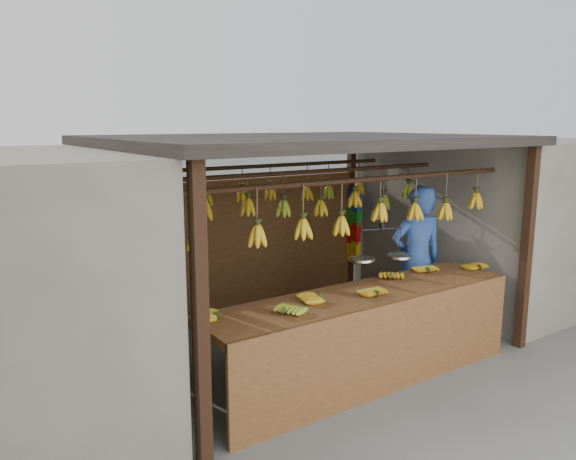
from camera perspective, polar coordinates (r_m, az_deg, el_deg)
ground at (r=6.72m, az=1.48°, el=-11.37°), size 80.00×80.00×0.00m
stall at (r=6.51m, az=-0.14°, el=5.85°), size 4.30×3.30×2.40m
neighbor_right at (r=8.94m, az=20.57°, el=1.22°), size 3.00×3.00×2.30m
counter at (r=5.54m, az=8.48°, el=-8.60°), size 3.49×0.78×0.96m
hanging_bananas at (r=6.29m, az=1.54°, el=2.46°), size 3.65×2.25×0.39m
balance_scale at (r=5.76m, az=9.43°, el=-2.31°), size 0.65×0.37×0.82m
vendor at (r=6.94m, az=12.94°, el=-3.03°), size 0.76×0.62×1.82m
bag_bundles at (r=8.62m, az=6.70°, el=0.55°), size 0.08×0.26×1.14m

